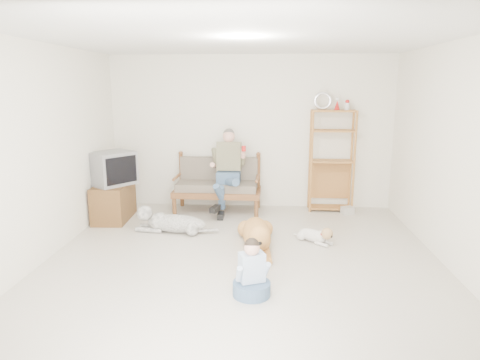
# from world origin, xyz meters

# --- Properties ---
(floor) EXTENTS (5.50, 5.50, 0.00)m
(floor) POSITION_xyz_m (0.00, 0.00, 0.00)
(floor) COLOR silver
(floor) RESTS_ON ground
(ceiling) EXTENTS (5.50, 5.50, 0.00)m
(ceiling) POSITION_xyz_m (0.00, 0.00, 2.70)
(ceiling) COLOR white
(ceiling) RESTS_ON ground
(wall_back) EXTENTS (5.00, 0.00, 5.00)m
(wall_back) POSITION_xyz_m (0.00, 2.75, 1.35)
(wall_back) COLOR silver
(wall_back) RESTS_ON ground
(wall_front) EXTENTS (5.00, 0.00, 5.00)m
(wall_front) POSITION_xyz_m (0.00, -2.75, 1.35)
(wall_front) COLOR silver
(wall_front) RESTS_ON ground
(wall_left) EXTENTS (0.00, 5.50, 5.50)m
(wall_left) POSITION_xyz_m (-2.50, 0.00, 1.35)
(wall_left) COLOR silver
(wall_left) RESTS_ON ground
(wall_right) EXTENTS (0.00, 5.50, 5.50)m
(wall_right) POSITION_xyz_m (2.50, 0.00, 1.35)
(wall_right) COLOR silver
(wall_right) RESTS_ON ground
(loveseat) EXTENTS (1.52, 0.74, 0.95)m
(loveseat) POSITION_xyz_m (-0.57, 2.40, 0.49)
(loveseat) COLOR brown
(loveseat) RESTS_ON ground
(man) EXTENTS (0.55, 0.79, 1.28)m
(man) POSITION_xyz_m (-0.39, 2.19, 0.67)
(man) COLOR #465F80
(man) RESTS_ON loveseat
(etagere) EXTENTS (0.79, 0.34, 2.07)m
(etagere) POSITION_xyz_m (1.42, 2.55, 0.91)
(etagere) COLOR #B67739
(etagere) RESTS_ON ground
(book_stack) EXTENTS (0.23, 0.20, 0.13)m
(book_stack) POSITION_xyz_m (1.69, 2.31, 0.06)
(book_stack) COLOR silver
(book_stack) RESTS_ON ground
(tv_stand) EXTENTS (0.53, 0.92, 0.60)m
(tv_stand) POSITION_xyz_m (-2.23, 1.78, 0.30)
(tv_stand) COLOR brown
(tv_stand) RESTS_ON ground
(crt_tv) EXTENTS (0.80, 0.82, 0.53)m
(crt_tv) POSITION_xyz_m (-2.19, 1.75, 0.87)
(crt_tv) COLOR slate
(crt_tv) RESTS_ON tv_stand
(wall_outlet) EXTENTS (0.12, 0.02, 0.08)m
(wall_outlet) POSITION_xyz_m (-1.25, 2.73, 0.30)
(wall_outlet) COLOR silver
(wall_outlet) RESTS_ON ground
(golden_retriever) EXTENTS (0.47, 1.55, 0.47)m
(golden_retriever) POSITION_xyz_m (0.17, 0.62, 0.19)
(golden_retriever) COLOR #C17C43
(golden_retriever) RESTS_ON ground
(shaggy_dog) EXTENTS (1.33, 0.41, 0.39)m
(shaggy_dog) POSITION_xyz_m (-1.17, 1.21, 0.16)
(shaggy_dog) COLOR white
(shaggy_dog) RESTS_ON ground
(terrier) EXTENTS (0.56, 0.51, 0.26)m
(terrier) POSITION_xyz_m (1.01, 0.89, 0.11)
(terrier) COLOR white
(terrier) RESTS_ON ground
(child) EXTENTS (0.40, 0.40, 0.63)m
(child) POSITION_xyz_m (0.14, -0.71, 0.23)
(child) COLOR #465F80
(child) RESTS_ON ground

